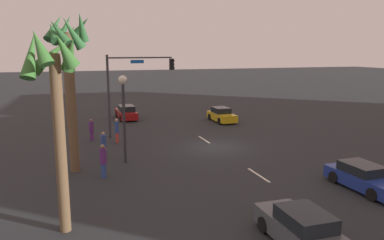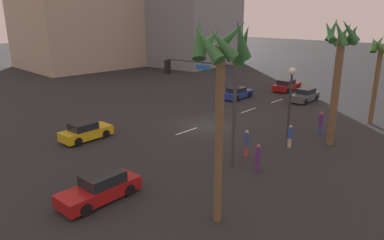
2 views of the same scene
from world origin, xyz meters
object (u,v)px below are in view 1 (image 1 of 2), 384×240
Objects in this scene: car_1 at (222,115)px; pedestrian_0 at (117,130)px; car_0 at (364,178)px; pedestrian_2 at (104,144)px; traffic_signal at (131,81)px; car_4 at (126,113)px; pedestrian_3 at (91,129)px; palm_tree_1 at (64,47)px; palm_tree_0 at (54,87)px; pedestrian_1 at (103,160)px; streetlamp at (123,101)px; palm_tree_2 at (69,59)px; car_2 at (301,229)px.

car_1 is 12.41m from pedestrian_0.
pedestrian_2 is (10.28, 12.14, 0.29)m from car_0.
pedestrian_0 is (-2.14, 1.54, -3.55)m from traffic_signal.
pedestrian_3 reaches higher than car_4.
pedestrian_3 is (-8.67, 4.02, 0.25)m from car_4.
palm_tree_1 reaches higher than car_4.
palm_tree_0 is at bearing 142.39° from car_1.
streetlamp is at bearing -32.38° from pedestrian_1.
pedestrian_3 is at bearing 107.98° from car_1.
palm_tree_1 is (-2.63, 5.74, 6.63)m from car_4.
palm_tree_2 is (-0.77, 3.08, 2.63)m from streetlamp.
car_2 is at bearing -116.25° from palm_tree_0.
car_1 is at bearing -69.96° from traffic_signal.
pedestrian_0 is 10.37m from palm_tree_1.
pedestrian_3 is (1.43, 1.83, -0.12)m from pedestrian_0.
pedestrian_2 is 12.98m from palm_tree_1.
pedestrian_1 is (-13.52, 12.80, 0.37)m from car_1.
streetlamp reaches higher than car_4.
traffic_signal is at bearing -18.75° from palm_tree_0.
palm_tree_0 reaches higher than car_4.
palm_tree_1 is at bearing 43.69° from traffic_signal.
palm_tree_2 reaches higher than pedestrian_3.
streetlamp is 7.68m from pedestrian_3.
pedestrian_3 is (19.25, 6.23, 0.24)m from car_2.
palm_tree_2 is at bearing -4.60° from palm_tree_0.
car_1 is 16.09m from streetlamp.
pedestrian_1 is at bearing 161.91° from traffic_signal.
streetlamp is at bearing 20.23° from car_2.
car_2 is 18.36m from pedestrian_0.
palm_tree_0 is at bearing 179.16° from palm_tree_1.
pedestrian_3 is 0.22× the size of palm_tree_0.
car_0 is 13.92m from pedestrian_1.
car_0 is 15.91m from pedestrian_2.
pedestrian_0 is 2.32m from pedestrian_3.
car_1 is 9.94m from car_4.
pedestrian_3 is (-0.71, 3.37, -3.66)m from traffic_signal.
pedestrian_1 is (-7.90, 1.74, -0.01)m from pedestrian_0.
pedestrian_0 is 1.10× the size of pedestrian_3.
pedestrian_3 is 8.95m from palm_tree_1.
palm_tree_1 is at bearing -0.84° from palm_tree_0.
pedestrian_0 is 0.99× the size of pedestrian_1.
car_2 is 10.49m from palm_tree_0.
car_4 is at bearing -4.70° from traffic_signal.
pedestrian_3 is at bearing 155.10° from car_4.
car_0 is 2.50× the size of pedestrian_3.
streetlamp is (8.48, 10.98, 3.33)m from car_0.
streetlamp is at bearing -75.94° from palm_tree_2.
car_2 is (-3.92, 6.41, 0.06)m from car_0.
car_4 is 2.32× the size of pedestrian_0.
car_2 is 28.01m from car_4.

